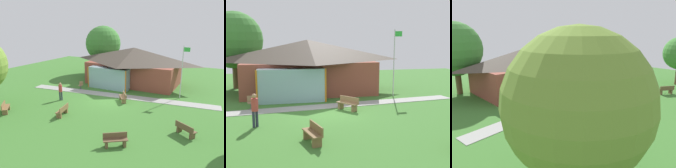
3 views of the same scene
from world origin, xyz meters
The scene contains 12 objects.
ground_plane centered at (0.00, 0.00, 0.00)m, with size 44.00×44.00×0.00m, color #3D752D.
pavilion centered at (-0.44, 7.16, 2.27)m, with size 11.48×7.68×4.37m.
footpath centered at (0.00, 1.73, 0.01)m, with size 19.67×1.30×0.03m, color #999993.
flagpole centered at (5.96, 4.07, 2.87)m, with size 0.64×0.08×5.17m.
bench_front_left centered at (-6.21, -6.48, 0.40)m, with size 1.34×1.40×0.84m.
bench_rear_near_path centered at (1.36, 0.52, 0.40)m, with size 1.23×1.47×0.84m.
bench_front_right centered at (4.30, -6.95, 0.40)m, with size 1.48×1.22×0.84m.
bench_lawn_far_right centered at (7.80, -3.59, 0.40)m, with size 1.50×1.17×0.84m.
bench_front_center centered at (-1.56, -4.77, 0.40)m, with size 0.77×1.56×0.84m.
patio_chair_west centered at (-4.62, 2.06, 0.42)m, with size 0.51×0.51×0.86m.
visitor_strolling_lawn centered at (-4.14, -1.93, 1.02)m, with size 0.34×0.34×1.74m.
tree_behind_pavilion_left centered at (-6.48, 10.46, 4.32)m, with size 5.04×5.04×6.86m.
Camera 1 is at (9.70, -17.71, 7.24)m, focal length 35.71 mm.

